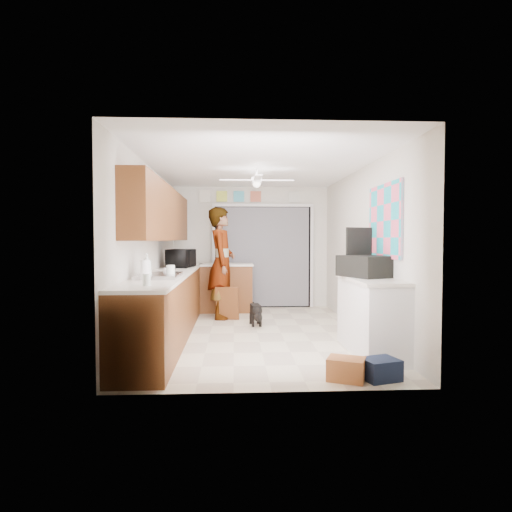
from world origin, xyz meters
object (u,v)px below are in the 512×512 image
object	(u,v)px
microwave	(181,258)
cardboard_box	(346,369)
suitcase	(366,266)
navy_crate	(380,369)
man	(222,263)
dog	(256,314)
cup	(167,271)
paper_towel_roll	(145,270)
soap_bottle	(147,266)

from	to	relation	value
microwave	cardboard_box	xyz separation A→B (m)	(2.02, -3.09, -0.98)
cardboard_box	suitcase	bearing A→B (deg)	64.54
cardboard_box	navy_crate	world-z (taller)	cardboard_box
man	dog	distance (m)	1.20
cup	dog	distance (m)	1.91
microwave	man	xyz separation A→B (m)	(0.67, 0.37, -0.10)
microwave	suitcase	xyz separation A→B (m)	(2.57, -1.95, -0.02)
paper_towel_roll	suitcase	distance (m)	2.72
microwave	navy_crate	distance (m)	4.02
soap_bottle	paper_towel_roll	size ratio (longest dim) A/B	1.31
paper_towel_roll	suitcase	bearing A→B (deg)	6.33
man	navy_crate	bearing A→B (deg)	-150.81
cup	dog	size ratio (longest dim) A/B	0.24
cardboard_box	man	bearing A→B (deg)	111.26
paper_towel_roll	navy_crate	world-z (taller)	paper_towel_roll
microwave	man	bearing A→B (deg)	-51.00
man	dog	xyz separation A→B (m)	(0.57, -0.68, -0.80)
navy_crate	man	bearing A→B (deg)	116.09
cup	cardboard_box	size ratio (longest dim) A/B	0.33
cardboard_box	navy_crate	distance (m)	0.35
paper_towel_roll	navy_crate	size ratio (longest dim) A/B	0.68
suitcase	cardboard_box	xyz separation A→B (m)	(-0.54, -1.14, -0.96)
soap_bottle	paper_towel_roll	distance (m)	0.16
cup	paper_towel_roll	size ratio (longest dim) A/B	0.50
soap_bottle	navy_crate	xyz separation A→B (m)	(2.52, -1.00, -0.99)
soap_bottle	cardboard_box	xyz separation A→B (m)	(2.17, -1.00, -0.98)
soap_bottle	man	distance (m)	2.60
soap_bottle	dog	xyz separation A→B (m)	(1.40, 1.78, -0.90)
soap_bottle	paper_towel_roll	world-z (taller)	soap_bottle
navy_crate	cup	bearing A→B (deg)	146.51
soap_bottle	cup	xyz separation A→B (m)	(0.16, 0.56, -0.11)
paper_towel_roll	dog	xyz separation A→B (m)	(1.39, 1.94, -0.86)
soap_bottle	paper_towel_roll	bearing A→B (deg)	-86.14
paper_towel_roll	man	distance (m)	2.75
cardboard_box	navy_crate	bearing A→B (deg)	0.00
soap_bottle	cup	size ratio (longest dim) A/B	2.64
microwave	man	distance (m)	0.78
cardboard_box	paper_towel_roll	bearing A→B (deg)	158.67
cup	dog	world-z (taller)	cup
soap_bottle	cup	bearing A→B (deg)	74.34
cardboard_box	dog	bearing A→B (deg)	105.53
microwave	paper_towel_roll	size ratio (longest dim) A/B	2.35
man	dog	bearing A→B (deg)	-136.73
cup	suitcase	distance (m)	2.60
paper_towel_roll	cardboard_box	distance (m)	2.51
microwave	suitcase	size ratio (longest dim) A/B	0.89
cardboard_box	man	world-z (taller)	man
suitcase	dog	world-z (taller)	suitcase
microwave	soap_bottle	distance (m)	2.10
navy_crate	dog	distance (m)	3.00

